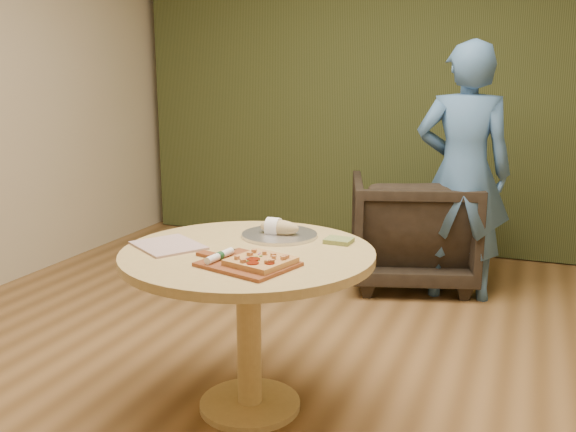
# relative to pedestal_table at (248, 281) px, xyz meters

# --- Properties ---
(room_shell) EXTENTS (5.04, 6.04, 2.84)m
(room_shell) POSITION_rel_pedestal_table_xyz_m (0.12, 0.08, 0.79)
(room_shell) COLOR olive
(room_shell) RESTS_ON ground
(curtain) EXTENTS (4.80, 0.14, 2.78)m
(curtain) POSITION_rel_pedestal_table_xyz_m (0.12, 2.98, 0.79)
(curtain) COLOR #2C3518
(curtain) RESTS_ON ground
(pedestal_table) EXTENTS (1.11, 1.11, 0.75)m
(pedestal_table) POSITION_rel_pedestal_table_xyz_m (0.00, 0.00, 0.00)
(pedestal_table) COLOR #D9B76F
(pedestal_table) RESTS_ON ground
(pizza_paddle) EXTENTS (0.47, 0.37, 0.01)m
(pizza_paddle) POSITION_rel_pedestal_table_xyz_m (0.09, -0.21, 0.15)
(pizza_paddle) COLOR brown
(pizza_paddle) RESTS_ON pedestal_table
(flatbread_pizza) EXTENTS (0.27, 0.27, 0.04)m
(flatbread_pizza) POSITION_rel_pedestal_table_xyz_m (0.15, -0.21, 0.17)
(flatbread_pizza) COLOR tan
(flatbread_pizza) RESTS_ON pizza_paddle
(cutlery_roll) EXTENTS (0.05, 0.20, 0.03)m
(cutlery_roll) POSITION_rel_pedestal_table_xyz_m (-0.03, -0.21, 0.17)
(cutlery_roll) COLOR white
(cutlery_roll) RESTS_ON pizza_paddle
(newspaper) EXTENTS (0.39, 0.37, 0.01)m
(newspaper) POSITION_rel_pedestal_table_xyz_m (-0.35, -0.07, 0.15)
(newspaper) COLOR silver
(newspaper) RESTS_ON pedestal_table
(serving_tray) EXTENTS (0.36, 0.36, 0.02)m
(serving_tray) POSITION_rel_pedestal_table_xyz_m (0.04, 0.27, 0.15)
(serving_tray) COLOR silver
(serving_tray) RESTS_ON pedestal_table
(bread_roll) EXTENTS (0.19, 0.09, 0.09)m
(bread_roll) POSITION_rel_pedestal_table_xyz_m (0.03, 0.27, 0.18)
(bread_roll) COLOR tan
(bread_roll) RESTS_ON serving_tray
(green_packet) EXTENTS (0.12, 0.11, 0.02)m
(green_packet) POSITION_rel_pedestal_table_xyz_m (0.33, 0.26, 0.15)
(green_packet) COLOR #5A6B30
(green_packet) RESTS_ON pedestal_table
(armchair) EXTENTS (1.03, 1.00, 0.87)m
(armchair) POSITION_rel_pedestal_table_xyz_m (0.35, 2.04, -0.18)
(armchair) COLOR black
(armchair) RESTS_ON ground
(person_standing) EXTENTS (0.67, 0.48, 1.70)m
(person_standing) POSITION_rel_pedestal_table_xyz_m (0.70, 1.88, 0.24)
(person_standing) COLOR #3E6899
(person_standing) RESTS_ON ground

